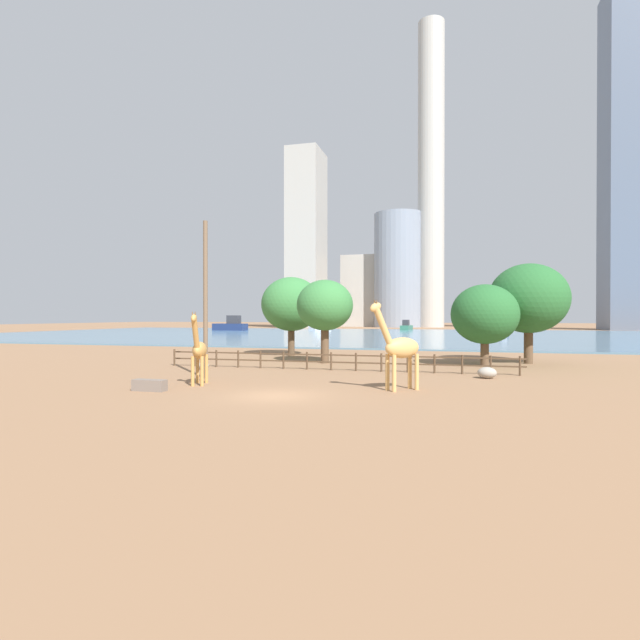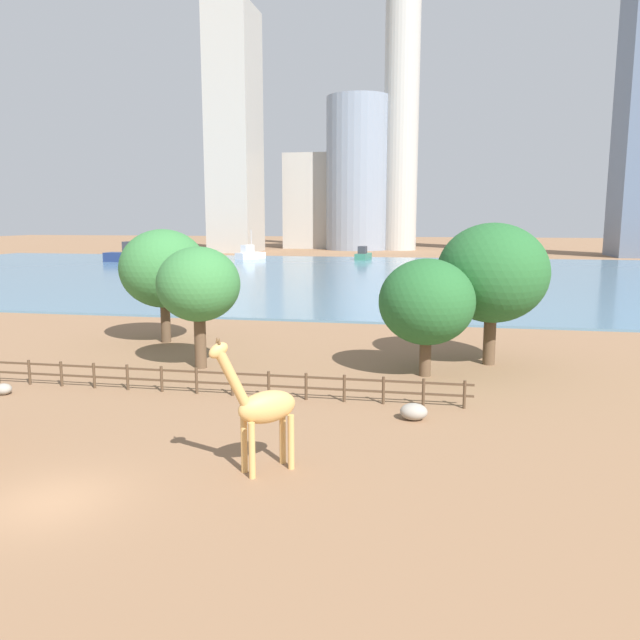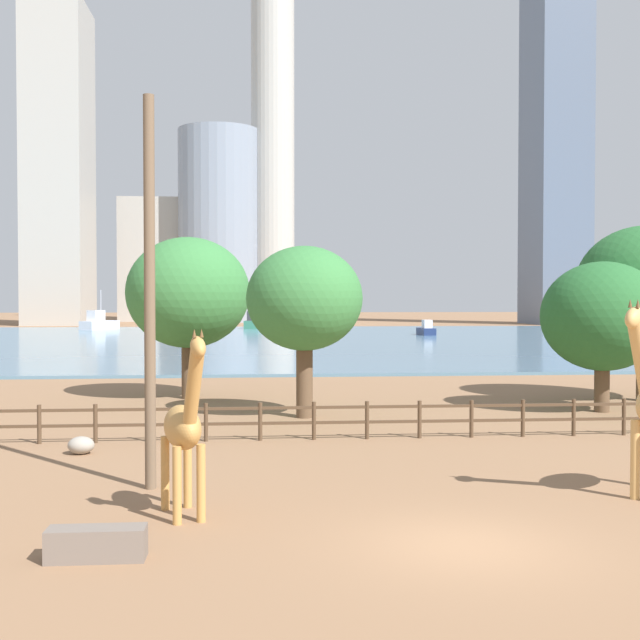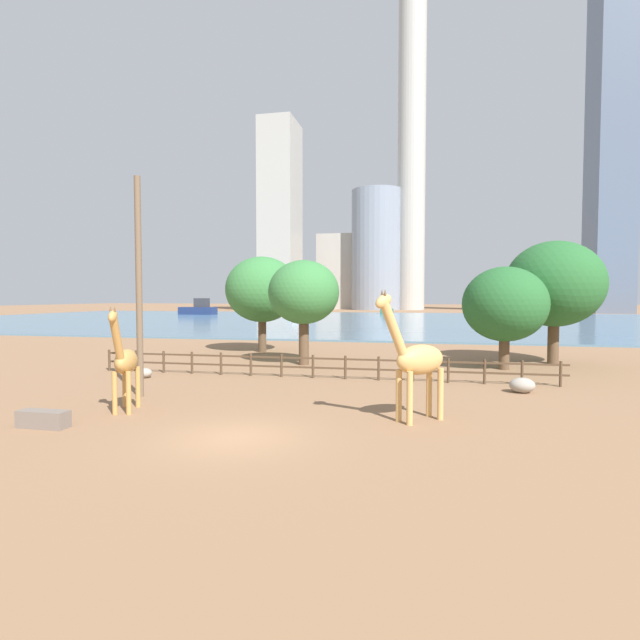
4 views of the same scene
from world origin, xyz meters
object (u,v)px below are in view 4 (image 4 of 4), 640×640
Objects in this scene: tree_left_small at (304,293)px; giraffe_tall at (416,360)px; utility_pole at (139,287)px; boulder_by_pole at (145,373)px; boulder_near_fence at (522,385)px; feeding_trough at (43,419)px; boat_barge at (387,310)px; tree_center_broad at (554,284)px; boat_tug at (492,315)px; boat_sailboat at (295,309)px; tree_left_large at (262,290)px; giraffe_companion at (125,362)px; tree_right_tall at (505,304)px; boat_ferry at (199,309)px.

giraffe_tall is at bearing -60.87° from tree_left_small.
utility_pole reaches higher than boulder_by_pole.
boulder_near_fence reaches higher than boulder_by_pole.
boat_barge reaches higher than feeding_trough.
boat_barge is at bearing 101.54° from tree_center_broad.
utility_pole is 2.21× the size of boat_tug.
tree_center_broad is at bearing 25.07° from boulder_by_pole.
boat_tug is at bearing -131.95° from boat_barge.
tree_center_broad is (21.33, 21.44, 5.07)m from feeding_trough.
boat_sailboat reaches higher than feeding_trough.
tree_left_large is 8.48m from tree_left_small.
tree_left_large is at bearing 167.07° from giraffe_companion.
tree_center_broad is 92.15m from boat_barge.
tree_left_large is 0.94× the size of tree_center_broad.
boulder_near_fence is 12.92m from tree_center_broad.
tree_left_small is 94.94m from boat_sailboat.
utility_pole is at bearing -144.52° from tree_right_tall.
boat_ferry is (-41.22, 90.77, -3.43)m from utility_pole.
giraffe_companion is 102.67m from boat_ferry.
boat_ferry reaches higher than boulder_by_pole.
utility_pole is 21.40m from tree_right_tall.
boat_ferry is at bearing 124.12° from boulder_near_fence.
feeding_trough is at bearing -93.00° from utility_pole.
boat_sailboat reaches higher than giraffe_tall.
giraffe_companion is 0.46× the size of boat_ferry.
tree_left_small reaches higher than boat_ferry.
tree_center_broad is at bearing -126.89° from boat_sailboat.
tree_left_large reaches higher than giraffe_tall.
giraffe_companion is 108.27m from boat_sailboat.
giraffe_tall is 0.75× the size of boat_barge.
boulder_near_fence is 105.64m from boat_sailboat.
utility_pole reaches higher than tree_center_broad.
tree_left_large is (-1.59, 21.34, 3.12)m from giraffe_companion.
boulder_near_fence is 19.86m from boulder_by_pole.
utility_pole is 5.51× the size of feeding_trough.
tree_left_small reaches higher than boat_sailboat.
tree_center_broad reaches higher than tree_right_tall.
tree_left_large is at bearing -139.03° from boat_sailboat.
boulder_by_pole is 81.38m from boat_tug.
boulder_by_pole is 26.73m from tree_center_broad.
giraffe_tall is 0.48× the size of utility_pole.
boulder_by_pole is at bearing -99.12° from tree_left_large.
boat_ferry is (-53.56, 92.66, -0.74)m from giraffe_tall.
boulder_near_fence is 22.97m from tree_left_large.
utility_pole is 7.23m from boulder_by_pole.
tree_right_tall is (0.28, 7.77, 3.70)m from boulder_near_fence.
boulder_by_pole is at bearing -159.24° from tree_right_tall.
tree_left_small reaches higher than boat_tug.
boat_barge is (-14.79, 93.67, -2.93)m from tree_right_tall.
tree_right_tall is 0.92× the size of tree_left_small.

